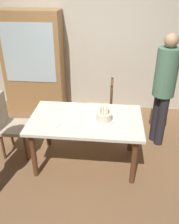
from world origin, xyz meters
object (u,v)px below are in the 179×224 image
object	(u,v)px
chair_spindle_back	(101,110)
chair_upholstered	(9,122)
person_guest	(164,85)
plate_far_side	(82,110)
plate_near_celebrant	(52,124)
birthday_cake	(104,117)
dining_table	(86,124)
china_cabinet	(34,63)

from	to	relation	value
chair_spindle_back	chair_upholstered	xyz separation A→B (m)	(-1.29, -0.66, 0.07)
person_guest	chair_spindle_back	bearing A→B (deg)	170.69
plate_far_side	chair_upholstered	world-z (taller)	chair_upholstered
plate_near_celebrant	chair_spindle_back	bearing A→B (deg)	59.84
plate_far_side	person_guest	xyz separation A→B (m)	(1.16, 0.42, 0.26)
plate_near_celebrant	plate_far_side	size ratio (longest dim) A/B	1.00
birthday_cake	dining_table	bearing A→B (deg)	174.77
plate_near_celebrant	person_guest	world-z (taller)	person_guest
plate_far_side	birthday_cake	bearing A→B (deg)	-35.33
dining_table	chair_spindle_back	size ratio (longest dim) A/B	1.57
plate_near_celebrant	chair_spindle_back	size ratio (longest dim) A/B	0.23
birthday_cake	plate_far_side	world-z (taller)	birthday_cake
chair_upholstered	china_cabinet	xyz separation A→B (m)	(-0.03, 1.44, 0.42)
dining_table	plate_far_side	distance (m)	0.24
china_cabinet	birthday_cake	bearing A→B (deg)	-48.33
chair_upholstered	china_cabinet	size ratio (longest dim) A/B	0.50
dining_table	plate_near_celebrant	size ratio (longest dim) A/B	6.79
plate_near_celebrant	dining_table	bearing A→B (deg)	26.32
plate_far_side	dining_table	bearing A→B (deg)	-69.82
dining_table	china_cabinet	bearing A→B (deg)	126.75
plate_near_celebrant	chair_upholstered	bearing A→B (deg)	156.29
birthday_cake	chair_spindle_back	size ratio (longest dim) A/B	0.29
birthday_cake	chair_upholstered	bearing A→B (deg)	174.30
dining_table	chair_upholstered	size ratio (longest dim) A/B	1.57
plate_far_side	person_guest	size ratio (longest dim) A/B	0.13
chair_upholstered	china_cabinet	world-z (taller)	china_cabinet
plate_near_celebrant	plate_far_side	bearing A→B (deg)	50.40
plate_far_side	person_guest	bearing A→B (deg)	19.74
plate_near_celebrant	chair_upholstered	distance (m)	0.82
plate_near_celebrant	chair_spindle_back	xyz separation A→B (m)	(0.57, 0.97, -0.28)
dining_table	china_cabinet	world-z (taller)	china_cabinet
person_guest	dining_table	bearing A→B (deg)	-150.27
chair_upholstered	person_guest	size ratio (longest dim) A/B	0.55
plate_near_celebrant	plate_far_side	distance (m)	0.53
china_cabinet	dining_table	bearing A→B (deg)	-53.25
chair_spindle_back	china_cabinet	world-z (taller)	china_cabinet
birthday_cake	plate_near_celebrant	distance (m)	0.68
plate_far_side	china_cabinet	xyz separation A→B (m)	(-1.09, 1.35, 0.21)
plate_far_side	chair_upholstered	size ratio (longest dim) A/B	0.23
plate_near_celebrant	china_cabinet	size ratio (longest dim) A/B	0.12
birthday_cake	person_guest	world-z (taller)	person_guest
plate_near_celebrant	plate_far_side	xyz separation A→B (m)	(0.34, 0.41, 0.00)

